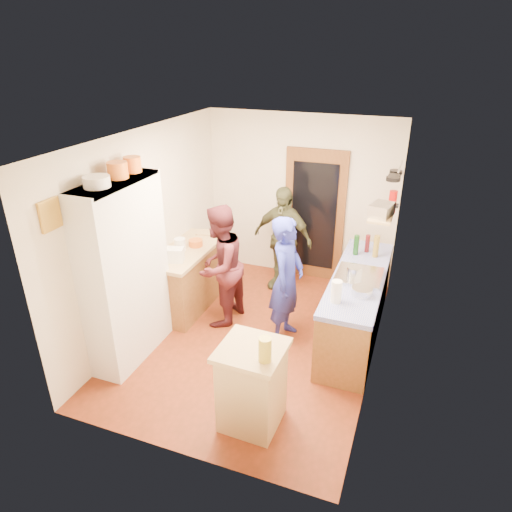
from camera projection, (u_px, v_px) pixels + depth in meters
The scene contains 44 objects.
floor at pixel (255, 338), 6.01m from camera, with size 3.00×4.00×0.02m, color maroon.
ceiling at pixel (255, 136), 4.89m from camera, with size 3.00×4.00×0.02m, color silver.
wall_back at pixel (300, 198), 7.15m from camera, with size 3.00×0.02×2.60m, color beige.
wall_front at pixel (169, 341), 3.75m from camera, with size 3.00×0.02×2.60m, color beige.
wall_left at pixel (147, 230), 5.93m from camera, with size 0.02×4.00×2.60m, color beige.
wall_right at pixel (385, 267), 4.97m from camera, with size 0.02×4.00×2.60m, color beige.
door_frame at pixel (314, 216), 7.14m from camera, with size 0.95×0.06×2.10m, color brown.
door_glass at pixel (314, 217), 7.12m from camera, with size 0.70×0.02×1.70m, color black.
hutch_body at pixel (126, 273), 5.27m from camera, with size 0.40×1.20×2.20m, color silver.
hutch_top_shelf at pixel (113, 182), 4.81m from camera, with size 0.40×1.14×0.04m, color silver.
plate_stack at pixel (97, 182), 4.56m from camera, with size 0.27×0.27×0.11m, color white.
orange_pot_a at pixel (118, 170), 4.85m from camera, with size 0.22×0.22×0.18m, color orange.
orange_pot_b at pixel (132, 164), 5.08m from camera, with size 0.19×0.19×0.17m, color orange.
left_counter_base at pixel (188, 279), 6.58m from camera, with size 0.60×1.40×0.85m, color brown.
left_counter_top at pixel (186, 250), 6.39m from camera, with size 0.64×1.44×0.05m, color tan.
toaster at pixel (174, 255), 5.98m from camera, with size 0.25×0.16×0.19m, color white.
kettle at pixel (180, 244), 6.29m from camera, with size 0.16×0.16×0.17m, color white.
orange_bowl at pixel (196, 243), 6.45m from camera, with size 0.20×0.20×0.09m, color orange.
chopping_board at pixel (207, 232), 6.89m from camera, with size 0.30×0.22×0.03m, color tan.
right_counter_base at pixel (356, 308), 5.87m from camera, with size 0.60×2.20×0.84m, color brown.
right_counter_top at pixel (359, 277), 5.68m from camera, with size 0.62×2.22×0.06m, color #2130B7.
hob at pixel (359, 276), 5.60m from camera, with size 0.55×0.58×0.04m, color silver.
pot_on_hob at pixel (355, 271), 5.53m from camera, with size 0.19×0.19×0.12m, color silver.
bottle_a at pixel (356, 245), 6.15m from camera, with size 0.07×0.07×0.28m, color #143F14.
bottle_b at pixel (367, 243), 6.24m from camera, with size 0.06×0.06×0.25m, color #591419.
bottle_c at pixel (376, 246), 6.08m from camera, with size 0.08×0.08×0.31m, color olive.
paper_towel at pixel (336, 292), 5.03m from camera, with size 0.12×0.12×0.26m, color white.
mixing_bowl at pixel (362, 291), 5.19m from camera, with size 0.24×0.24×0.09m, color silver.
island_base at pixel (252, 388), 4.50m from camera, with size 0.55×0.55×0.86m, color tan.
island_top at pixel (252, 350), 4.30m from camera, with size 0.62×0.62×0.05m, color tan.
cutting_board at pixel (249, 345), 4.36m from camera, with size 0.35×0.28×0.02m, color white.
oil_jar at pixel (265, 349), 4.08m from camera, with size 0.12×0.12×0.24m, color #AD9E2D.
pan_rail at pixel (400, 166), 5.96m from camera, with size 0.02×0.02×0.65m, color silver.
pan_hang_a at pixel (393, 179), 5.88m from camera, with size 0.18×0.18×0.05m, color black.
pan_hang_b at pixel (394, 176), 6.06m from camera, with size 0.16×0.16×0.05m, color black.
pan_hang_c at pixel (396, 172), 6.23m from camera, with size 0.17×0.17×0.05m, color black.
wall_shelf at pixel (381, 217), 5.23m from camera, with size 0.26×0.42×0.03m, color tan.
radio at pixel (381, 210), 5.19m from camera, with size 0.22×0.30×0.15m, color silver.
ext_bracket at pixel (396, 206), 6.36m from camera, with size 0.06×0.10×0.04m, color black.
fire_extinguisher at pixel (392, 202), 6.36m from camera, with size 0.11×0.11×0.32m, color red.
picture_frame at pixel (50, 215), 4.28m from camera, with size 0.03×0.25×0.30m, color gold.
person_hob at pixel (288, 281), 5.65m from camera, with size 0.61×0.40×1.67m, color #252D9E.
person_left at pixel (223, 265), 6.04m from camera, with size 0.81×0.63×1.67m, color #4B1B22.
person_back at pixel (283, 239), 6.90m from camera, with size 0.96×0.40×1.64m, color #3F4228.
Camera 1 is at (1.75, -4.65, 3.53)m, focal length 32.00 mm.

